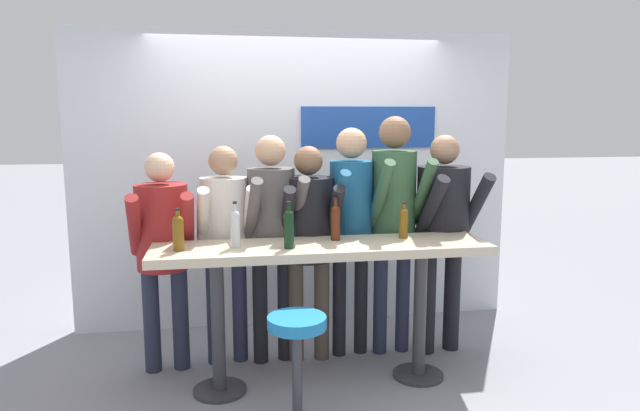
% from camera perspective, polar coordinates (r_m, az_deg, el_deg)
% --- Properties ---
extents(ground_plane, '(40.00, 40.00, 0.00)m').
position_cam_1_polar(ground_plane, '(4.15, 0.19, -17.39)').
color(ground_plane, gray).
extents(back_wall, '(3.85, 0.12, 2.56)m').
position_cam_1_polar(back_wall, '(5.03, -2.23, 2.59)').
color(back_wall, silver).
rests_on(back_wall, ground_plane).
extents(tasting_table, '(2.25, 0.52, 0.99)m').
position_cam_1_polar(tasting_table, '(3.86, 0.19, -6.38)').
color(tasting_table, beige).
rests_on(tasting_table, ground_plane).
extents(bar_stool, '(0.36, 0.36, 0.70)m').
position_cam_1_polar(bar_stool, '(3.42, -2.31, -14.81)').
color(bar_stool, '#333338').
rests_on(bar_stool, ground_plane).
extents(person_far_left, '(0.47, 0.55, 1.59)m').
position_cam_1_polar(person_far_left, '(4.19, -15.46, -3.26)').
color(person_far_left, '#23283D').
rests_on(person_far_left, ground_plane).
extents(person_left, '(0.44, 0.54, 1.63)m').
position_cam_1_polar(person_left, '(4.23, -9.47, -2.52)').
color(person_left, '#23283D').
rests_on(person_left, ground_plane).
extents(person_center_left, '(0.46, 0.57, 1.71)m').
position_cam_1_polar(person_center_left, '(4.20, -4.84, -1.79)').
color(person_center_left, black).
rests_on(person_center_left, ground_plane).
extents(person_center, '(0.43, 0.52, 1.63)m').
position_cam_1_polar(person_center, '(4.21, -1.13, -2.51)').
color(person_center, '#473D33').
rests_on(person_center, ground_plane).
extents(person_center_right, '(0.43, 0.56, 1.76)m').
position_cam_1_polar(person_center_right, '(4.30, 3.15, -0.93)').
color(person_center_right, black).
rests_on(person_center_right, ground_plane).
extents(person_right, '(0.43, 0.57, 1.84)m').
position_cam_1_polar(person_right, '(4.36, 7.40, -0.15)').
color(person_right, '#23283D').
rests_on(person_right, ground_plane).
extents(person_far_right, '(0.53, 0.62, 1.70)m').
position_cam_1_polar(person_far_right, '(4.46, 12.21, -1.52)').
color(person_far_right, black).
rests_on(person_far_right, ground_plane).
extents(wine_bottle_0, '(0.07, 0.07, 0.30)m').
position_cam_1_polar(wine_bottle_0, '(3.92, 1.56, -1.53)').
color(wine_bottle_0, '#4C1E0F').
rests_on(wine_bottle_0, tasting_table).
extents(wine_bottle_1, '(0.06, 0.06, 0.25)m').
position_cam_1_polar(wine_bottle_1, '(4.03, 8.36, -1.60)').
color(wine_bottle_1, brown).
rests_on(wine_bottle_1, tasting_table).
extents(wine_bottle_2, '(0.07, 0.07, 0.31)m').
position_cam_1_polar(wine_bottle_2, '(3.68, -3.12, -2.17)').
color(wine_bottle_2, black).
rests_on(wine_bottle_2, tasting_table).
extents(wine_bottle_3, '(0.07, 0.07, 0.27)m').
position_cam_1_polar(wine_bottle_3, '(3.72, -14.00, -2.49)').
color(wine_bottle_3, brown).
rests_on(wine_bottle_3, tasting_table).
extents(wine_bottle_4, '(0.06, 0.06, 0.30)m').
position_cam_1_polar(wine_bottle_4, '(3.74, -8.47, -2.11)').
color(wine_bottle_4, '#B7BCC1').
rests_on(wine_bottle_4, tasting_table).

